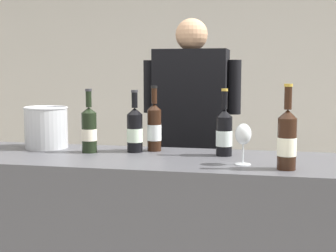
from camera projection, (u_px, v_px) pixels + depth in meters
The scene contains 9 objects.
wall_back at pixel (238, 68), 4.74m from camera, with size 8.00×0.10×2.80m, color beige.
wine_bottle_0 at pixel (135, 130), 2.44m from camera, with size 0.08×0.08×0.31m.
wine_bottle_2 at pixel (154, 127), 2.47m from camera, with size 0.07×0.07×0.33m.
wine_bottle_3 at pixel (287, 139), 2.00m from camera, with size 0.08×0.08×0.35m.
wine_bottle_4 at pixel (224, 133), 2.33m from camera, with size 0.08×0.08×0.32m.
wine_bottle_5 at pixel (89, 129), 2.43m from camera, with size 0.08×0.08×0.32m.
wine_glass at pixel (243, 136), 2.10m from camera, with size 0.07×0.07×0.18m.
ice_bucket at pixel (46, 127), 2.57m from camera, with size 0.23×0.23×0.22m.
person_server at pixel (191, 162), 2.99m from camera, with size 0.60×0.25×1.69m.
Camera 1 is at (0.33, -2.21, 1.37)m, focal length 52.13 mm.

